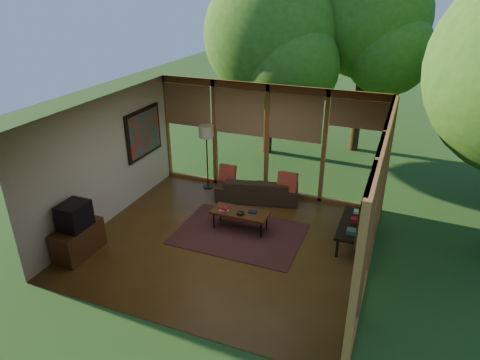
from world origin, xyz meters
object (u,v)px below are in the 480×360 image
at_px(television, 74,216).
at_px(floor_lamp, 206,135).
at_px(coffee_table, 240,213).
at_px(side_console, 355,225).
at_px(sofa, 257,189).
at_px(media_cabinet, 78,240).

relative_size(television, floor_lamp, 0.33).
relative_size(television, coffee_table, 0.46).
bearing_deg(coffee_table, floor_lamp, 133.42).
bearing_deg(television, coffee_table, 38.14).
bearing_deg(side_console, coffee_table, -171.37).
height_order(sofa, floor_lamp, floor_lamp).
bearing_deg(coffee_table, sofa, 95.24).
height_order(television, side_console, television).
distance_m(television, coffee_table, 3.25).
distance_m(sofa, side_console, 2.69).
distance_m(sofa, media_cabinet, 4.20).
bearing_deg(media_cabinet, television, 0.00).
relative_size(media_cabinet, coffee_table, 0.83).
bearing_deg(side_console, sofa, 155.98).
bearing_deg(media_cabinet, coffee_table, 37.92).
height_order(sofa, coffee_table, sofa).
xyz_separation_m(coffee_table, side_console, (2.32, 0.35, 0.02)).
distance_m(media_cabinet, coffee_table, 3.24).
height_order(media_cabinet, coffee_table, media_cabinet).
height_order(sofa, media_cabinet, media_cabinet).
height_order(media_cabinet, floor_lamp, floor_lamp).
bearing_deg(sofa, coffee_table, 81.76).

